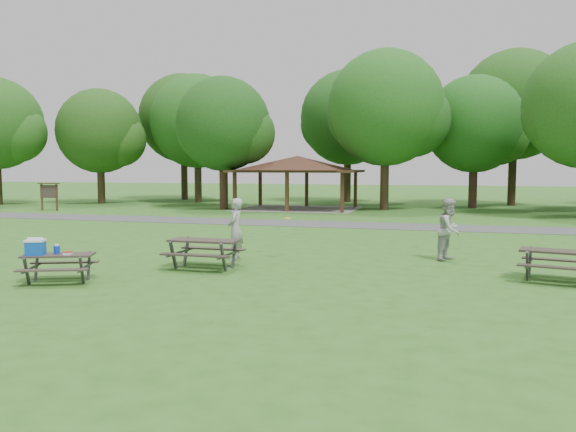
# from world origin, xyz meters

# --- Properties ---
(ground) EXTENTS (160.00, 160.00, 0.00)m
(ground) POSITION_xyz_m (0.00, 0.00, 0.00)
(ground) COLOR #2A5F1B
(ground) RESTS_ON ground
(asphalt_path) EXTENTS (120.00, 3.20, 0.02)m
(asphalt_path) POSITION_xyz_m (0.00, 14.00, 0.01)
(asphalt_path) COLOR #444446
(asphalt_path) RESTS_ON ground
(pavilion) EXTENTS (8.60, 7.01, 3.76)m
(pavilion) POSITION_xyz_m (-4.00, 24.00, 3.06)
(pavilion) COLOR #351D13
(pavilion) RESTS_ON ground
(notice_board) EXTENTS (1.60, 0.30, 1.88)m
(notice_board) POSITION_xyz_m (-20.00, 18.00, 1.31)
(notice_board) COLOR #3D2516
(notice_board) RESTS_ON ground
(tree_row_b) EXTENTS (7.14, 6.80, 9.28)m
(tree_row_b) POSITION_xyz_m (-20.92, 25.53, 5.67)
(tree_row_b) COLOR #2F2214
(tree_row_b) RESTS_ON ground
(tree_row_c) EXTENTS (8.19, 7.80, 10.67)m
(tree_row_c) POSITION_xyz_m (-13.90, 29.03, 6.54)
(tree_row_c) COLOR #2F2215
(tree_row_c) RESTS_ON ground
(tree_row_d) EXTENTS (6.93, 6.60, 9.27)m
(tree_row_d) POSITION_xyz_m (-8.92, 22.53, 5.77)
(tree_row_d) COLOR #322016
(tree_row_d) RESTS_ON ground
(tree_row_e) EXTENTS (8.40, 8.00, 11.02)m
(tree_row_e) POSITION_xyz_m (2.10, 25.03, 6.78)
(tree_row_e) COLOR #302115
(tree_row_e) RESTS_ON ground
(tree_row_f) EXTENTS (7.35, 7.00, 9.55)m
(tree_row_f) POSITION_xyz_m (8.09, 28.53, 5.84)
(tree_row_f) COLOR black
(tree_row_f) RESTS_ON ground
(tree_deep_a) EXTENTS (8.40, 8.00, 11.38)m
(tree_deep_a) POSITION_xyz_m (-16.90, 32.53, 7.13)
(tree_deep_a) COLOR black
(tree_deep_a) RESTS_ON ground
(tree_deep_b) EXTENTS (8.40, 8.00, 11.13)m
(tree_deep_b) POSITION_xyz_m (-1.90, 33.03, 6.89)
(tree_deep_b) COLOR black
(tree_deep_b) RESTS_ON ground
(tree_deep_c) EXTENTS (8.82, 8.40, 11.90)m
(tree_deep_c) POSITION_xyz_m (11.10, 32.03, 7.44)
(tree_deep_c) COLOR black
(tree_deep_c) RESTS_ON ground
(picnic_table_near) EXTENTS (2.14, 1.95, 1.21)m
(picnic_table_near) POSITION_xyz_m (-3.53, -2.34, 0.69)
(picnic_table_near) COLOR #302823
(picnic_table_near) RESTS_ON ground
(picnic_table_middle) EXTENTS (2.03, 1.65, 0.88)m
(picnic_table_middle) POSITION_xyz_m (-0.60, 0.61, 0.65)
(picnic_table_middle) COLOR #2F2722
(picnic_table_middle) RESTS_ON ground
(picnic_table_far) EXTENTS (2.23, 1.93, 0.84)m
(picnic_table_far) POSITION_xyz_m (9.09, 1.37, 0.62)
(picnic_table_far) COLOR #2C251F
(picnic_table_far) RESTS_ON ground
(frisbee_in_flight) EXTENTS (0.32, 0.32, 0.02)m
(frisbee_in_flight) POSITION_xyz_m (1.32, 2.80, 1.34)
(frisbee_in_flight) COLOR yellow
(frisbee_in_flight) RESTS_ON ground
(frisbee_thrower) EXTENTS (0.57, 0.78, 1.97)m
(frisbee_thrower) POSITION_xyz_m (-0.30, 2.38, 0.99)
(frisbee_thrower) COLOR #A2A2A4
(frisbee_thrower) RESTS_ON ground
(frisbee_catcher) EXTENTS (1.07, 1.18, 1.98)m
(frisbee_catcher) POSITION_xyz_m (6.33, 4.10, 0.99)
(frisbee_catcher) COLOR #ACACAE
(frisbee_catcher) RESTS_ON ground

